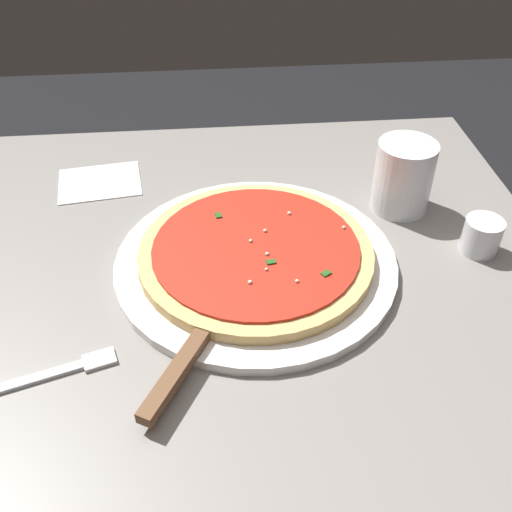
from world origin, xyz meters
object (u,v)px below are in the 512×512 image
serving_plate (256,264)px  pizza_server (194,348)px  cup_small_sauce (482,236)px  cup_tall_drink (403,177)px  pizza (256,254)px  fork (42,377)px  napkin_folded_right (100,182)px

serving_plate → pizza_server: bearing=-118.8°
pizza_server → cup_small_sauce: bearing=22.2°
cup_tall_drink → pizza: bearing=-151.9°
pizza → pizza_server: 0.17m
serving_plate → fork: size_ratio=2.04×
napkin_folded_right → cup_small_sauce: bearing=-22.2°
serving_plate → napkin_folded_right: (-0.23, 0.23, -0.01)m
pizza → napkin_folded_right: (-0.23, 0.23, -0.02)m
pizza → pizza_server: (-0.08, -0.15, -0.00)m
pizza_server → cup_tall_drink: cup_tall_drink is taller
pizza_server → napkin_folded_right: pizza_server is taller
serving_plate → pizza: (0.00, -0.00, 0.02)m
pizza → fork: (-0.25, -0.16, -0.02)m
cup_tall_drink → fork: cup_tall_drink is taller
pizza_server → napkin_folded_right: 0.41m
cup_tall_drink → cup_small_sauce: bearing=-54.2°
pizza_server → pizza: bearing=61.1°
pizza_server → fork: size_ratio=1.17×
serving_plate → cup_tall_drink: cup_tall_drink is taller
cup_tall_drink → cup_small_sauce: size_ratio=2.05×
cup_small_sauce → serving_plate: bearing=-178.3°
pizza → cup_small_sauce: 0.31m
pizza_server → fork: bearing=-176.1°
serving_plate → fork: serving_plate is taller
serving_plate → cup_small_sauce: bearing=1.7°
cup_tall_drink → napkin_folded_right: (-0.46, 0.11, -0.05)m
pizza_server → cup_small_sauce: cup_small_sauce is taller
serving_plate → pizza: 0.02m
serving_plate → cup_tall_drink: (0.23, 0.12, 0.05)m
cup_small_sauce → fork: 0.59m
cup_small_sauce → pizza: bearing=-178.3°
cup_tall_drink → fork: size_ratio=0.58×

